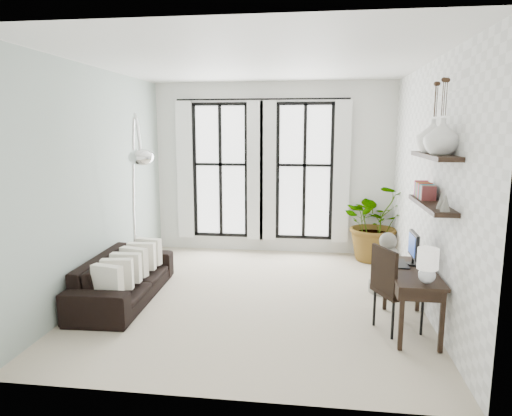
% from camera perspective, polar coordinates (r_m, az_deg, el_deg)
% --- Properties ---
extents(floor, '(5.00, 5.00, 0.00)m').
position_cam_1_polar(floor, '(6.58, -0.08, -11.03)').
color(floor, beige).
rests_on(floor, ground).
extents(ceiling, '(5.00, 5.00, 0.00)m').
position_cam_1_polar(ceiling, '(6.20, -0.09, 17.79)').
color(ceiling, white).
rests_on(ceiling, wall_back).
extents(wall_left, '(0.00, 5.00, 5.00)m').
position_cam_1_polar(wall_left, '(6.85, -19.10, 3.09)').
color(wall_left, '#9CAEA5').
rests_on(wall_left, floor).
extents(wall_right, '(0.00, 5.00, 5.00)m').
position_cam_1_polar(wall_right, '(6.30, 20.67, 2.44)').
color(wall_right, white).
rests_on(wall_right, floor).
extents(wall_back, '(4.50, 0.00, 4.50)m').
position_cam_1_polar(wall_back, '(8.66, 2.11, 4.93)').
color(wall_back, white).
rests_on(wall_back, floor).
extents(windows, '(3.26, 0.13, 2.65)m').
position_cam_1_polar(windows, '(8.61, 0.73, 4.64)').
color(windows, white).
rests_on(windows, wall_back).
extents(wall_shelves, '(0.25, 1.30, 0.60)m').
position_cam_1_polar(wall_shelves, '(5.51, 21.12, 2.76)').
color(wall_shelves, black).
rests_on(wall_shelves, wall_right).
extents(sofa, '(0.90, 2.13, 0.62)m').
position_cam_1_polar(sofa, '(6.66, -16.18, -8.36)').
color(sofa, black).
rests_on(sofa, floor).
extents(throw_pillows, '(0.40, 1.52, 0.40)m').
position_cam_1_polar(throw_pillows, '(6.56, -15.45, -6.84)').
color(throw_pillows, white).
rests_on(throw_pillows, sofa).
extents(plant, '(1.49, 1.37, 1.40)m').
position_cam_1_polar(plant, '(8.43, 14.78, -1.72)').
color(plant, '#2D7228').
rests_on(plant, floor).
extents(desk, '(0.52, 1.22, 1.12)m').
position_cam_1_polar(desk, '(5.60, 19.05, -7.92)').
color(desk, black).
rests_on(desk, floor).
extents(desk_chair, '(0.64, 0.64, 1.01)m').
position_cam_1_polar(desk_chair, '(5.57, 16.66, -9.09)').
color(desk_chair, black).
rests_on(desk_chair, floor).
extents(arc_lamp, '(0.76, 0.99, 2.56)m').
position_cam_1_polar(arc_lamp, '(6.63, -14.79, 5.94)').
color(arc_lamp, silver).
rests_on(arc_lamp, floor).
extents(buddha, '(0.49, 0.49, 0.89)m').
position_cam_1_polar(buddha, '(6.90, 16.02, -7.13)').
color(buddha, gray).
rests_on(buddha, floor).
extents(vase_a, '(0.37, 0.37, 0.38)m').
position_cam_1_polar(vase_a, '(5.19, 22.23, 8.27)').
color(vase_a, white).
rests_on(vase_a, shelf_upper).
extents(vase_b, '(0.37, 0.37, 0.38)m').
position_cam_1_polar(vase_b, '(5.58, 21.20, 8.39)').
color(vase_b, white).
rests_on(vase_b, shelf_upper).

